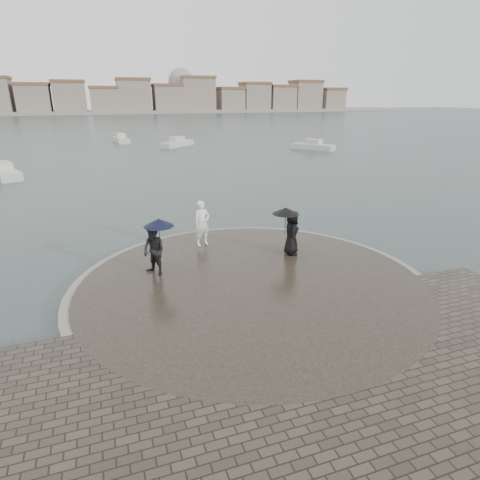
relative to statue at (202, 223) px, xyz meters
name	(u,v)px	position (x,y,z in m)	size (l,w,h in m)	color
ground	(298,346)	(0.72, -7.63, -1.34)	(400.00, 400.00, 0.00)	#2B3835
kerb_ring	(252,286)	(0.72, -4.13, -1.18)	(12.50, 12.50, 0.32)	gray
quay_tip	(252,286)	(0.72, -4.13, -1.15)	(11.90, 11.90, 0.36)	#2D261E
statue	(202,223)	(0.00, 0.00, 0.00)	(0.71, 0.47, 1.95)	white
visitor_left	(155,244)	(-2.31, -2.37, 0.17)	(1.34, 1.21, 2.04)	black
visitor_right	(290,227)	(3.07, -2.20, 0.16)	(1.20, 1.15, 1.95)	black
far_skyline	(87,98)	(-5.57, 153.07, 4.28)	(260.00, 20.00, 37.00)	gray
boats	(166,148)	(4.16, 34.58, -0.96)	(37.64, 30.52, 1.50)	beige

